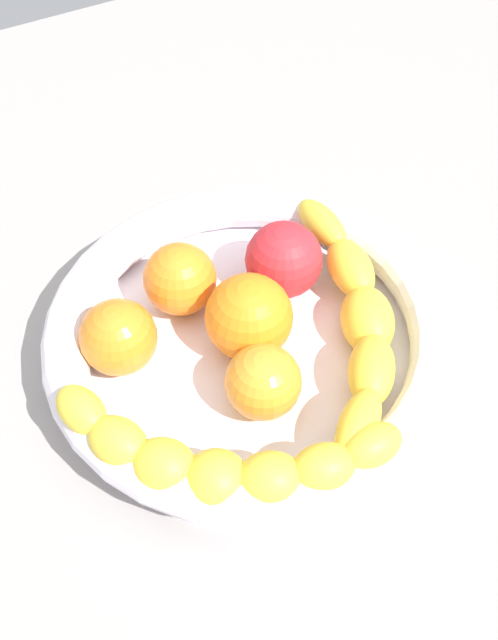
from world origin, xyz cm
name	(u,v)px	position (x,y,z in cm)	size (l,w,h in cm)	color
kitchen_counter	(249,369)	(0.00, 0.00, 1.50)	(120.00, 120.00, 3.00)	#99938F
fruit_bowl	(249,337)	(0.00, 0.00, 5.81)	(31.67, 31.67, 5.43)	white
banana_draped_left	(357,316)	(-3.48, -7.54, 7.52)	(23.71, 13.76, 4.48)	yellow
banana_draped_right	(219,462)	(-9.31, 7.57, 7.68)	(16.35, 19.79, 4.78)	yellow
orange_front	(180,279)	(6.40, 2.69, 7.89)	(5.89, 5.89, 5.89)	orange
orange_mid_left	(263,382)	(-5.29, 1.84, 7.73)	(5.57, 5.57, 5.57)	orange
orange_mid_right	(251,311)	(0.39, -0.41, 8.30)	(6.72, 6.72, 6.72)	orange
orange_rear	(118,337)	(3.42, 9.24, 7.87)	(5.86, 5.86, 5.86)	orange
tomato_red	(284,260)	(3.97, -5.48, 8.11)	(6.34, 6.34, 6.34)	red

